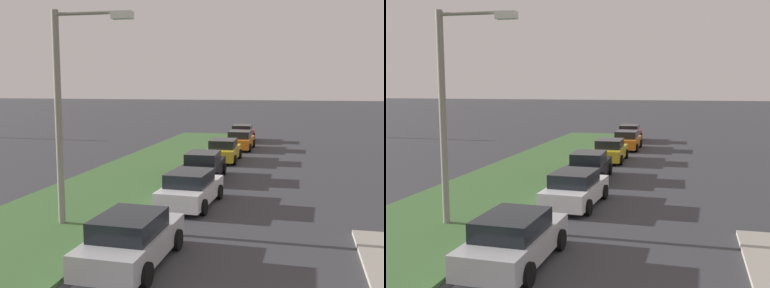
% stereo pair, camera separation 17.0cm
% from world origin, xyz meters
% --- Properties ---
extents(grass_median, '(60.00, 6.00, 0.12)m').
position_xyz_m(grass_median, '(10.00, 7.67, 0.06)').
color(grass_median, '#3D6633').
rests_on(grass_median, ground).
extents(parked_car_silver, '(4.34, 2.10, 1.47)m').
position_xyz_m(parked_car_silver, '(5.78, 3.38, 0.72)').
color(parked_car_silver, '#B2B5BA').
rests_on(parked_car_silver, ground).
extents(parked_car_white, '(4.39, 2.19, 1.47)m').
position_xyz_m(parked_car_white, '(12.34, 3.27, 0.72)').
color(parked_car_white, silver).
rests_on(parked_car_white, ground).
extents(parked_car_black, '(4.35, 2.11, 1.47)m').
position_xyz_m(parked_car_black, '(17.80, 3.89, 0.72)').
color(parked_car_black, black).
rests_on(parked_car_black, ground).
extents(parked_car_yellow, '(4.32, 2.05, 1.47)m').
position_xyz_m(parked_car_yellow, '(23.79, 3.80, 0.72)').
color(parked_car_yellow, gold).
rests_on(parked_car_yellow, ground).
extents(parked_car_orange, '(4.31, 2.04, 1.47)m').
position_xyz_m(parked_car_orange, '(29.69, 3.49, 0.72)').
color(parked_car_orange, orange).
rests_on(parked_car_orange, ground).
extents(parked_car_red, '(4.35, 2.11, 1.47)m').
position_xyz_m(parked_car_red, '(35.04, 4.00, 0.72)').
color(parked_car_red, red).
rests_on(parked_car_red, ground).
extents(streetlight, '(0.38, 2.87, 7.50)m').
position_xyz_m(streetlight, '(8.53, 6.70, 4.39)').
color(streetlight, gray).
rests_on(streetlight, ground).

